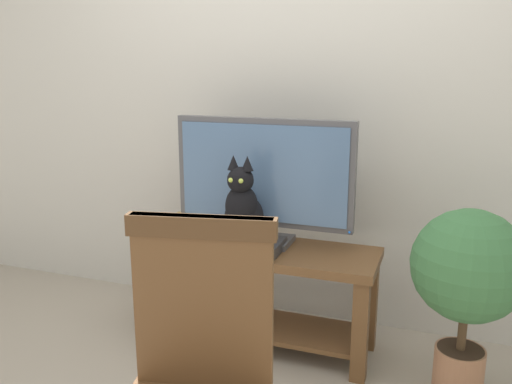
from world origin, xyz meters
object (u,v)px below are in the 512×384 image
object	(u,v)px
tv	(264,177)
cat	(243,210)
media_box	(244,246)
wooden_chair	(195,380)
book_stack	(190,226)
tv_stand	(259,279)
potted_plant	(468,278)

from	to	relation	value
tv	cat	xyz separation A→B (m)	(-0.05, -0.16, -0.13)
media_box	wooden_chair	distance (m)	1.19
cat	book_stack	bearing A→B (deg)	158.86
tv	cat	bearing A→B (deg)	-107.61
book_stack	cat	bearing A→B (deg)	-21.14
tv_stand	media_box	size ratio (longest dim) A/B	3.25
tv_stand	potted_plant	bearing A→B (deg)	-10.66
wooden_chair	book_stack	distance (m)	1.43
tv_stand	cat	bearing A→B (deg)	-117.11
tv	wooden_chair	size ratio (longest dim) A/B	0.89
tv	cat	world-z (taller)	tv
cat	potted_plant	bearing A→B (deg)	-4.78
tv_stand	tv	world-z (taller)	tv
book_stack	tv_stand	bearing A→B (deg)	-5.77
tv_stand	media_box	bearing A→B (deg)	-122.01
book_stack	potted_plant	bearing A→B (deg)	-9.22
media_box	wooden_chair	world-z (taller)	wooden_chair
cat	wooden_chair	bearing A→B (deg)	-75.06
tv_stand	media_box	distance (m)	0.22
tv	book_stack	world-z (taller)	tv
tv_stand	wooden_chair	distance (m)	1.28
tv	media_box	distance (m)	0.35
tv	book_stack	bearing A→B (deg)	-177.41
media_box	potted_plant	bearing A→B (deg)	-5.65
tv_stand	book_stack	bearing A→B (deg)	174.23
tv	media_box	bearing A→B (deg)	-109.86
tv	book_stack	xyz separation A→B (m)	(-0.41, -0.02, -0.29)
wooden_chair	book_stack	world-z (taller)	wooden_chair
tv_stand	tv	size ratio (longest dim) A/B	1.30
media_box	tv_stand	bearing A→B (deg)	57.99
tv_stand	potted_plant	size ratio (longest dim) A/B	1.37
wooden_chair	book_stack	bearing A→B (deg)	117.37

